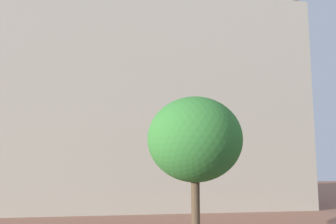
% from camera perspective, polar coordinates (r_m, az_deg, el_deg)
% --- Properties ---
extents(landmark_building, '(25.51, 14.37, 37.92)m').
position_cam_1_polar(landmark_building, '(34.13, -3.91, 3.86)').
color(landmark_building, '#B2A893').
rests_on(landmark_building, ground_plane).
extents(tree_curb_far, '(4.22, 4.22, 6.50)m').
position_cam_1_polar(tree_curb_far, '(16.42, 4.18, -4.29)').
color(tree_curb_far, brown).
rests_on(tree_curb_far, ground_plane).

